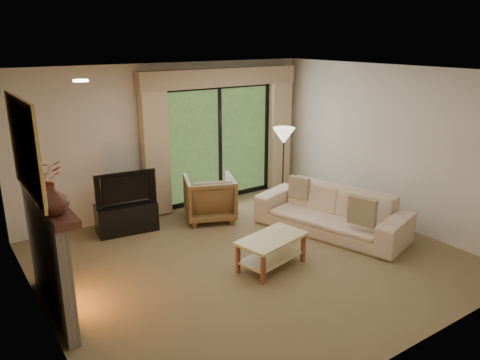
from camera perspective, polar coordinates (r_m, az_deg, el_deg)
floor at (r=6.72m, az=1.46°, el=-9.63°), size 5.50×5.50×0.00m
ceiling at (r=6.01m, az=1.65°, el=13.07°), size 5.50×5.50×0.00m
wall_back at (r=8.34m, az=-8.59°, el=5.01°), size 5.00×0.00×5.00m
wall_front at (r=4.57m, az=20.30°, el=-6.18°), size 5.00×0.00×5.00m
wall_left at (r=5.21m, az=-23.84°, el=-3.74°), size 0.00×5.00×5.00m
wall_right at (r=8.12m, az=17.54°, el=4.07°), size 0.00×5.00×5.00m
fireplace at (r=5.64m, az=-22.29°, el=-8.75°), size 0.24×1.70×1.37m
mirror at (r=5.23m, az=-24.75°, el=3.68°), size 0.07×1.45×1.02m
sliding_door at (r=8.81m, az=-2.52°, el=4.50°), size 2.26×0.10×2.16m
curtain_left at (r=8.07m, az=-10.29°, el=3.80°), size 0.45×0.18×2.35m
curtain_right at (r=9.46m, az=4.82°, el=5.97°), size 0.45×0.18×2.35m
cornice at (r=8.54m, az=-2.30°, el=12.40°), size 3.20×0.24×0.32m
media_console at (r=7.75m, az=-13.65°, el=-4.46°), size 0.99×0.54×0.47m
tv at (r=7.58m, az=-13.92°, el=-0.86°), size 0.96×0.25×0.55m
armchair at (r=8.00m, az=-3.72°, el=-2.17°), size 1.07×1.08×0.76m
sofa at (r=7.60m, az=11.05°, el=-3.80°), size 1.60×2.56×0.70m
pillow_near at (r=7.03m, az=14.67°, el=-3.72°), size 0.23×0.43×0.42m
pillow_far at (r=7.94m, az=7.22°, el=-0.93°), size 0.20×0.38×0.37m
coffee_table at (r=6.44m, az=3.85°, el=-8.75°), size 1.07×0.73×0.44m
floor_lamp at (r=8.49m, az=5.25°, el=1.45°), size 0.44×0.44×1.48m
vase at (r=4.86m, az=-21.77°, el=-2.21°), size 0.34×0.34×0.30m
branches at (r=5.26m, az=-22.98°, el=-0.14°), size 0.44×0.40×0.44m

